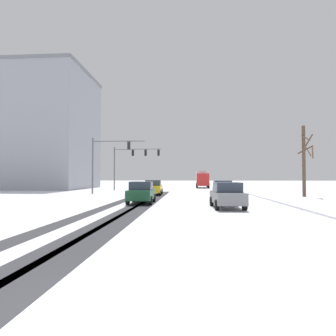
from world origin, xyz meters
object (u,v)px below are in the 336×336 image
car_grey_fourth (227,195)px  box_truck_delivery (202,179)px  office_building_far_left_block (32,131)px  car_white_second (222,189)px  traffic_signal_near_left (107,156)px  car_yellow_cab_lead (154,187)px  car_dark_green_third (142,192)px  bare_tree_sidewalk_mid (304,159)px  traffic_signal_far_left (133,158)px

car_grey_fourth → box_truck_delivery: box_truck_delivery is taller
office_building_far_left_block → box_truck_delivery: bearing=12.1°
car_white_second → traffic_signal_near_left: bearing=157.7°
traffic_signal_near_left → car_yellow_cab_lead: 6.89m
car_dark_green_third → office_building_far_left_block: 35.71m
car_yellow_cab_lead → car_grey_fourth: bearing=-64.2°
traffic_signal_near_left → office_building_far_left_block: office_building_far_left_block is taller
car_yellow_cab_lead → car_white_second: bearing=-26.7°
traffic_signal_near_left → office_building_far_left_block: 22.85m
car_yellow_cab_lead → car_white_second: size_ratio=1.01×
car_grey_fourth → office_building_far_left_block: 41.70m
car_grey_fourth → car_dark_green_third: bearing=153.9°
bare_tree_sidewalk_mid → car_yellow_cab_lead: bearing=170.4°
box_truck_delivery → bare_tree_sidewalk_mid: 26.22m
box_truck_delivery → bare_tree_sidewalk_mid: bare_tree_sidewalk_mid is taller
car_white_second → car_grey_fourth: bearing=-94.9°
traffic_signal_far_left → car_dark_green_third: traffic_signal_far_left is taller
car_grey_fourth → bare_tree_sidewalk_mid: bare_tree_sidewalk_mid is taller
traffic_signal_near_left → traffic_signal_far_left: 9.96m
traffic_signal_far_left → bare_tree_sidewalk_mid: size_ratio=1.03×
traffic_signal_near_left → car_dark_green_third: 13.51m
car_dark_green_third → box_truck_delivery: box_truck_delivery is taller
bare_tree_sidewalk_mid → traffic_signal_near_left: bearing=168.6°
box_truck_delivery → office_building_far_left_block: 30.77m
car_dark_green_third → box_truck_delivery: bearing=79.3°
traffic_signal_near_left → car_grey_fourth: 19.04m
car_yellow_cab_lead → office_building_far_left_block: 29.10m
traffic_signal_far_left → car_grey_fourth: (10.66, -24.36, -4.01)m
traffic_signal_near_left → bare_tree_sidewalk_mid: bare_tree_sidewalk_mid is taller
car_dark_green_third → bare_tree_sidewalk_mid: (14.69, 7.42, 2.85)m
car_yellow_cab_lead → bare_tree_sidewalk_mid: size_ratio=0.60×
car_yellow_cab_lead → bare_tree_sidewalk_mid: bearing=-9.6°
box_truck_delivery → bare_tree_sidewalk_mid: bearing=-70.8°
traffic_signal_near_left → car_white_second: 14.11m
traffic_signal_far_left → car_grey_fourth: bearing=-66.4°
car_dark_green_third → office_building_far_left_block: office_building_far_left_block is taller
bare_tree_sidewalk_mid → office_building_far_left_block: office_building_far_left_block is taller
car_dark_green_third → bare_tree_sidewalk_mid: bare_tree_sidewalk_mid is taller
traffic_signal_near_left → car_grey_fourth: (11.82, -14.48, -3.62)m
car_white_second → office_building_far_left_block: 36.56m
traffic_signal_far_left → office_building_far_left_block: (-18.18, 4.39, 4.97)m
box_truck_delivery → office_building_far_left_block: bearing=-167.9°
traffic_signal_far_left → car_yellow_cab_lead: bearing=-68.8°
car_white_second → box_truck_delivery: (-0.63, 25.67, 0.82)m
traffic_signal_far_left → car_yellow_cab_lead: (4.46, -11.52, -4.01)m
car_white_second → bare_tree_sidewalk_mid: (7.98, 1.00, 2.85)m
car_dark_green_third → car_grey_fourth: 6.57m
car_grey_fourth → bare_tree_sidewalk_mid: (8.78, 10.31, 2.85)m
car_yellow_cab_lead → office_building_far_left_block: size_ratio=0.21×
office_building_far_left_block → bare_tree_sidewalk_mid: bearing=-26.1°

